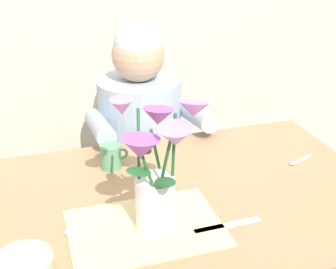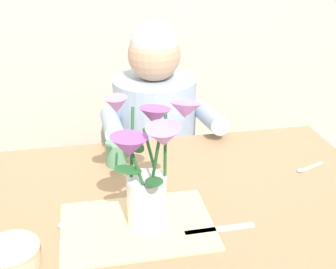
% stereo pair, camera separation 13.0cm
% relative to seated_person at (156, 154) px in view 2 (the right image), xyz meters
% --- Properties ---
extents(dining_table, '(1.20, 0.80, 0.74)m').
position_rel_seated_person_xyz_m(dining_table, '(-0.02, -0.62, 0.08)').
color(dining_table, '#9E7A56').
rests_on(dining_table, ground_plane).
extents(seated_person, '(0.45, 0.47, 1.14)m').
position_rel_seated_person_xyz_m(seated_person, '(0.00, 0.00, 0.00)').
color(seated_person, '#4C4C56').
rests_on(seated_person, ground_plane).
extents(striped_placemat, '(0.40, 0.28, 0.00)m').
position_rel_seated_person_xyz_m(striped_placemat, '(-0.17, -0.74, 0.18)').
color(striped_placemat, beige).
rests_on(striped_placemat, dining_table).
extents(flower_vase, '(0.26, 0.28, 0.36)m').
position_rel_seated_person_xyz_m(flower_vase, '(-0.14, -0.74, 0.35)').
color(flower_vase, silver).
rests_on(flower_vase, dining_table).
extents(ceramic_bowl, '(0.14, 0.14, 0.06)m').
position_rel_seated_person_xyz_m(ceramic_bowl, '(-0.48, -0.83, 0.21)').
color(ceramic_bowl, beige).
rests_on(ceramic_bowl, dining_table).
extents(dinner_knife, '(0.19, 0.02, 0.00)m').
position_rel_seated_person_xyz_m(dinner_knife, '(0.04, -0.80, 0.18)').
color(dinner_knife, silver).
rests_on(dinner_knife, dining_table).
extents(tea_cup, '(0.09, 0.07, 0.08)m').
position_rel_seated_person_xyz_m(tea_cup, '(-0.19, -0.39, 0.22)').
color(tea_cup, '#569970').
rests_on(tea_cup, dining_table).
extents(spoon_0, '(0.12, 0.06, 0.01)m').
position_rel_seated_person_xyz_m(spoon_0, '(0.41, -0.54, 0.18)').
color(spoon_0, silver).
rests_on(spoon_0, dining_table).
extents(spoon_1, '(0.09, 0.10, 0.01)m').
position_rel_seated_person_xyz_m(spoon_1, '(-0.35, -0.68, 0.18)').
color(spoon_1, silver).
rests_on(spoon_1, dining_table).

